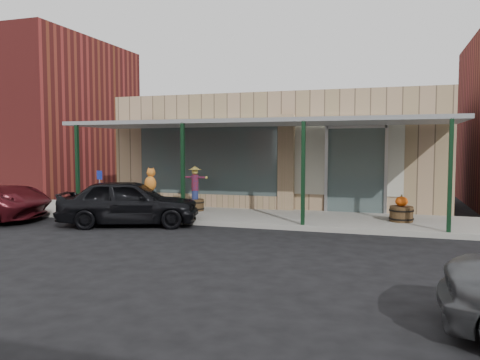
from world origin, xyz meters
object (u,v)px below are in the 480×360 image
(barrel_pumpkin, at_px, (401,212))
(handicap_sign, at_px, (100,186))
(barrel_scarecrow, at_px, (195,196))
(parked_sedan, at_px, (130,202))

(barrel_pumpkin, xyz_separation_m, handicap_sign, (-9.34, -1.06, 0.61))
(barrel_scarecrow, xyz_separation_m, parked_sedan, (-0.99, -2.51, 0.03))
(barrel_scarecrow, xyz_separation_m, barrel_pumpkin, (6.57, -0.33, -0.24))
(barrel_pumpkin, bearing_deg, handicap_sign, -173.51)
(barrel_scarecrow, height_order, handicap_sign, barrel_scarecrow)
(barrel_scarecrow, height_order, barrel_pumpkin, barrel_scarecrow)
(barrel_pumpkin, relative_size, handicap_sign, 0.57)
(barrel_scarecrow, bearing_deg, parked_sedan, -125.35)
(barrel_scarecrow, xyz_separation_m, handicap_sign, (-2.77, -1.39, 0.37))
(handicap_sign, distance_m, parked_sedan, 2.13)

